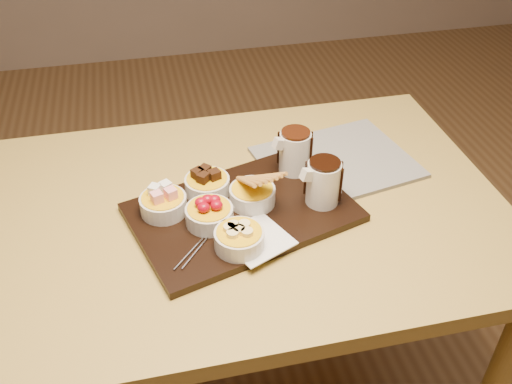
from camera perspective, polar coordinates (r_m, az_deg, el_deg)
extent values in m
cube|color=#AF9241|center=(1.28, -2.08, -2.11)|extent=(1.20, 0.80, 0.04)
cylinder|color=#AF9241|center=(1.81, -21.14, -6.74)|extent=(0.06, 0.06, 0.71)
cylinder|color=#AF9241|center=(1.91, 12.30, -2.02)|extent=(0.06, 0.06, 0.71)
cube|color=black|center=(1.23, -1.36, -2.06)|extent=(0.53, 0.42, 0.02)
cube|color=white|center=(1.15, 0.10, -4.75)|extent=(0.16, 0.16, 0.00)
cylinder|color=beige|center=(1.23, -9.24, -1.25)|extent=(0.10, 0.10, 0.04)
cylinder|color=beige|center=(1.27, -4.89, 0.64)|extent=(0.10, 0.10, 0.04)
cylinder|color=beige|center=(1.19, -4.68, -2.35)|extent=(0.10, 0.10, 0.04)
cylinder|color=beige|center=(1.23, -0.37, -0.37)|extent=(0.10, 0.10, 0.04)
cylinder|color=beige|center=(1.13, -1.68, -4.76)|extent=(0.10, 0.10, 0.04)
cylinder|color=silver|center=(1.23, 6.74, 0.90)|extent=(0.09, 0.09, 0.10)
cylinder|color=silver|center=(1.32, 3.90, 3.99)|extent=(0.09, 0.09, 0.10)
cube|color=beige|center=(1.41, 8.03, 2.98)|extent=(0.40, 0.34, 0.01)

